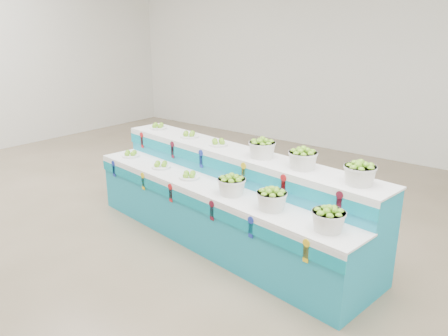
{
  "coord_description": "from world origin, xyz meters",
  "views": [
    {
      "loc": [
        3.83,
        -3.02,
        2.39
      ],
      "look_at": [
        0.92,
        0.62,
        0.87
      ],
      "focal_mm": 35.57,
      "sensor_mm": 36.0,
      "label": 1
    }
  ],
  "objects_px": {
    "display_stand": "(224,198)",
    "basket_upper_right": "(360,173)",
    "plate_upper_mid": "(189,134)",
    "basket_lower_left": "(232,185)"
  },
  "relations": [
    {
      "from": "plate_upper_mid",
      "to": "display_stand",
      "type": "bearing_deg",
      "value": -22.08
    },
    {
      "from": "basket_upper_right",
      "to": "display_stand",
      "type": "bearing_deg",
      "value": -178.72
    },
    {
      "from": "basket_lower_left",
      "to": "plate_upper_mid",
      "type": "distance_m",
      "value": 1.32
    },
    {
      "from": "display_stand",
      "to": "basket_lower_left",
      "type": "bearing_deg",
      "value": -33.18
    },
    {
      "from": "plate_upper_mid",
      "to": "basket_upper_right",
      "type": "xyz_separation_m",
      "value": [
        2.35,
        -0.3,
        0.06
      ]
    },
    {
      "from": "display_stand",
      "to": "basket_upper_right",
      "type": "distance_m",
      "value": 1.64
    },
    {
      "from": "display_stand",
      "to": "basket_upper_right",
      "type": "bearing_deg",
      "value": 8.63
    },
    {
      "from": "plate_upper_mid",
      "to": "basket_upper_right",
      "type": "height_order",
      "value": "basket_upper_right"
    },
    {
      "from": "basket_lower_left",
      "to": "basket_upper_right",
      "type": "height_order",
      "value": "basket_upper_right"
    },
    {
      "from": "display_stand",
      "to": "basket_upper_right",
      "type": "height_order",
      "value": "basket_upper_right"
    }
  ]
}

